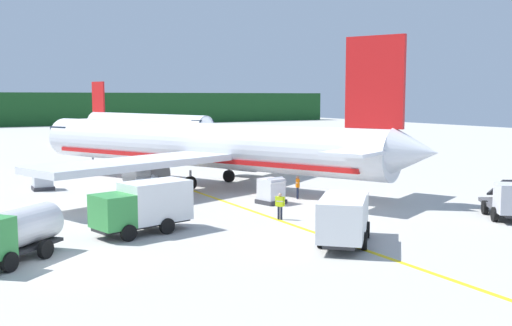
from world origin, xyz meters
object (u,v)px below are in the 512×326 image
object	(u,v)px
crew_loader_right	(181,186)
cargo_container_near	(147,191)
service_truck_pushback	(10,233)
cargo_container_far	(42,179)
airliner_mid_apron	(143,124)
cargo_container_mid	(271,191)
service_truck_baggage	(144,205)
crew_loader_left	(280,204)
service_truck_fuel	(511,201)
service_truck_catering	(344,217)
crew_marshaller	(298,185)
airliner_foreground	(202,146)

from	to	relation	value
crew_loader_right	cargo_container_near	bearing A→B (deg)	-157.52
service_truck_pushback	cargo_container_far	bearing A→B (deg)	76.87
airliner_mid_apron	cargo_container_mid	world-z (taller)	airliner_mid_apron
service_truck_baggage	crew_loader_left	xyz separation A→B (m)	(8.62, -0.56, -0.59)
crew_loader_left	crew_loader_right	xyz separation A→B (m)	(-2.38, 10.47, -0.04)
service_truck_fuel	cargo_container_far	size ratio (longest dim) A/B	2.92
service_truck_baggage	cargo_container_mid	xyz separation A→B (m)	(11.03, 4.59, -0.66)
service_truck_pushback	cargo_container_mid	bearing A→B (deg)	21.79
service_truck_catering	crew_marshaller	size ratio (longest dim) A/B	3.30
crew_marshaller	crew_loader_left	bearing A→B (deg)	-131.06
service_truck_fuel	cargo_container_mid	distance (m)	15.87
service_truck_fuel	service_truck_baggage	bearing A→B (deg)	160.03
cargo_container_near	service_truck_fuel	bearing A→B (deg)	-42.21
service_truck_fuel	service_truck_baggage	xyz separation A→B (m)	(-21.10, 7.67, 0.38)
cargo_container_far	cargo_container_mid	bearing A→B (deg)	-47.75
airliner_foreground	airliner_mid_apron	world-z (taller)	airliner_foreground
airliner_mid_apron	service_truck_baggage	distance (m)	71.78
cargo_container_far	service_truck_baggage	bearing A→B (deg)	-83.36
service_truck_catering	crew_marshaller	bearing A→B (deg)	66.80
service_truck_pushback	crew_loader_left	xyz separation A→B (m)	(15.98, 2.20, -0.40)
airliner_mid_apron	service_truck_pushback	distance (m)	76.97
cargo_container_mid	airliner_mid_apron	bearing A→B (deg)	79.52
service_truck_fuel	crew_marshaller	xyz separation A→B (m)	(-7.33, 13.01, -0.15)
service_truck_catering	cargo_container_far	size ratio (longest dim) A/B	3.04
airliner_foreground	cargo_container_far	distance (m)	13.44
service_truck_fuel	cargo_container_mid	size ratio (longest dim) A/B	2.78
cargo_container_mid	crew_marshaller	world-z (taller)	cargo_container_mid
crew_loader_right	service_truck_catering	bearing A→B (deg)	-83.52
service_truck_pushback	service_truck_baggage	bearing A→B (deg)	20.55
airliner_mid_apron	service_truck_catering	bearing A→B (deg)	-100.88
cargo_container_far	crew_loader_right	world-z (taller)	cargo_container_far
airliner_foreground	cargo_container_near	size ratio (longest dim) A/B	17.33
service_truck_fuel	cargo_container_near	distance (m)	24.26
cargo_container_near	cargo_container_far	distance (m)	11.85
cargo_container_mid	crew_loader_right	world-z (taller)	cargo_container_mid
airliner_foreground	service_truck_pushback	bearing A→B (deg)	-134.36
service_truck_baggage	cargo_container_near	distance (m)	9.20
cargo_container_mid	crew_loader_right	distance (m)	7.16
service_truck_catering	crew_marshaller	world-z (taller)	service_truck_catering
service_truck_catering	cargo_container_near	bearing A→B (deg)	107.43
crew_loader_left	service_truck_catering	bearing A→B (deg)	-93.23
airliner_mid_apron	crew_loader_left	bearing A→B (deg)	-101.65
airliner_foreground	crew_loader_right	bearing A→B (deg)	-127.19
crew_loader_right	airliner_mid_apron	bearing A→B (deg)	74.13
service_truck_catering	crew_marshaller	distance (m)	14.07
airliner_mid_apron	crew_marshaller	bearing A→B (deg)	-98.17
service_truck_baggage	service_truck_pushback	world-z (taller)	service_truck_baggage
airliner_mid_apron	service_truck_pushback	world-z (taller)	airliner_mid_apron
cargo_container_far	crew_marshaller	size ratio (longest dim) A/B	1.09
service_truck_fuel	airliner_mid_apron	bearing A→B (deg)	88.74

